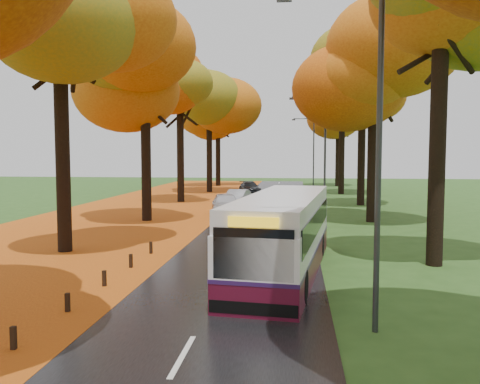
% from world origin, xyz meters
% --- Properties ---
extents(road, '(6.50, 90.00, 0.04)m').
position_xyz_m(road, '(0.00, 25.00, 0.02)').
color(road, black).
rests_on(road, ground).
extents(centre_line, '(0.12, 90.00, 0.01)m').
position_xyz_m(centre_line, '(0.00, 25.00, 0.04)').
color(centre_line, silver).
rests_on(centre_line, road).
extents(leaf_verge, '(12.00, 90.00, 0.02)m').
position_xyz_m(leaf_verge, '(-9.00, 25.00, 0.01)').
color(leaf_verge, maroon).
rests_on(leaf_verge, ground).
extents(leaf_drift, '(0.90, 90.00, 0.01)m').
position_xyz_m(leaf_drift, '(-3.05, 25.00, 0.04)').
color(leaf_drift, orange).
rests_on(leaf_drift, road).
extents(trees_left, '(9.20, 74.00, 13.88)m').
position_xyz_m(trees_left, '(-7.18, 27.06, 9.53)').
color(trees_left, black).
rests_on(trees_left, ground).
extents(trees_right, '(9.30, 74.20, 13.96)m').
position_xyz_m(trees_right, '(7.19, 26.91, 9.69)').
color(trees_right, black).
rests_on(trees_right, ground).
extents(streetlamp_near, '(2.45, 0.18, 8.00)m').
position_xyz_m(streetlamp_near, '(3.95, 8.00, 4.71)').
color(streetlamp_near, '#333538').
rests_on(streetlamp_near, ground).
extents(streetlamp_mid, '(2.45, 0.18, 8.00)m').
position_xyz_m(streetlamp_mid, '(3.95, 30.00, 4.71)').
color(streetlamp_mid, '#333538').
rests_on(streetlamp_mid, ground).
extents(streetlamp_far, '(2.45, 0.18, 8.00)m').
position_xyz_m(streetlamp_far, '(3.95, 52.00, 4.71)').
color(streetlamp_far, '#333538').
rests_on(streetlamp_far, ground).
extents(bus, '(3.62, 10.59, 2.73)m').
position_xyz_m(bus, '(1.88, 13.59, 1.47)').
color(bus, '#490B1E').
rests_on(bus, road).
extents(car_white, '(2.60, 4.69, 1.51)m').
position_xyz_m(car_white, '(-2.35, 29.40, 0.79)').
color(car_white, silver).
rests_on(car_white, road).
extents(car_silver, '(1.95, 4.21, 1.33)m').
position_xyz_m(car_silver, '(-2.17, 34.57, 0.71)').
color(car_silver, '#95989D').
rests_on(car_silver, road).
extents(car_dark, '(2.81, 4.55, 1.23)m').
position_xyz_m(car_dark, '(-2.35, 47.10, 0.66)').
color(car_dark, black).
rests_on(car_dark, road).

